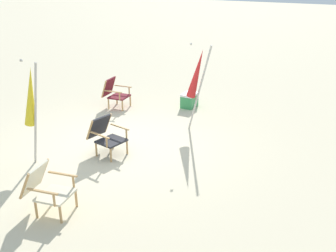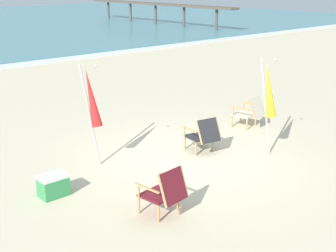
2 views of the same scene
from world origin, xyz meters
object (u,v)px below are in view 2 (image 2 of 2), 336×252
(beach_chair_back_right, at_px, (250,111))
(umbrella_furled_yellow, at_px, (269,91))
(beach_chair_front_right, at_px, (203,134))
(umbrella_furled_red, at_px, (91,99))
(cooler_box, at_px, (53,185))
(beach_chair_back_left, at_px, (165,191))

(beach_chair_back_right, relative_size, umbrella_furled_yellow, 0.39)
(beach_chair_front_right, relative_size, umbrella_furled_red, 0.39)
(umbrella_furled_red, bearing_deg, beach_chair_back_right, -7.92)
(beach_chair_back_right, xyz_separation_m, cooler_box, (-5.67, -0.25, -0.23))
(beach_chair_front_right, relative_size, umbrella_furled_yellow, 0.39)
(beach_chair_front_right, xyz_separation_m, umbrella_furled_yellow, (1.03, -0.89, 0.95))
(umbrella_furled_red, height_order, cooler_box, umbrella_furled_red)
(umbrella_furled_yellow, height_order, umbrella_furled_red, umbrella_furled_yellow)
(beach_chair_back_left, height_order, umbrella_furled_yellow, umbrella_furled_yellow)
(beach_chair_back_left, relative_size, umbrella_furled_yellow, 0.39)
(beach_chair_back_right, xyz_separation_m, umbrella_furled_yellow, (-1.14, -1.37, 0.95))
(beach_chair_front_right, distance_m, cooler_box, 3.52)
(beach_chair_back_left, height_order, umbrella_furled_red, umbrella_furled_red)
(cooler_box, bearing_deg, beach_chair_back_right, 2.53)
(beach_chair_back_right, xyz_separation_m, beach_chair_back_left, (-4.67, -2.08, 0.01))
(beach_chair_back_right, height_order, umbrella_furled_yellow, umbrella_furled_yellow)
(beach_chair_front_right, distance_m, umbrella_furled_red, 2.55)
(umbrella_furled_yellow, bearing_deg, beach_chair_back_right, 50.32)
(beach_chair_front_right, relative_size, beach_chair_back_left, 0.99)
(umbrella_furled_red, distance_m, cooler_box, 2.00)
(beach_chair_front_right, height_order, umbrella_furled_red, umbrella_furled_red)
(umbrella_furled_red, bearing_deg, beach_chair_front_right, -26.88)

